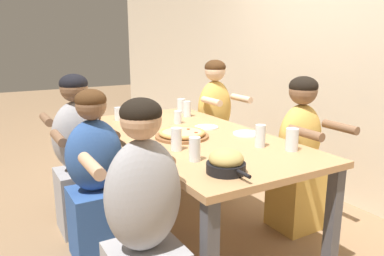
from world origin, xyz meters
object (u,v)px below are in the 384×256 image
object	(u,v)px
drinking_glass_h	(181,107)
drinking_glass_i	(119,114)
diner_near_right	(144,236)
drinking_glass_a	(178,117)
drinking_glass_c	(176,141)
drinking_glass_e	(195,149)
skillet_bowl	(226,162)
diner_far_left	(215,126)
empty_plate_b	(206,127)
drinking_glass_g	(133,126)
diner_near_center	(96,184)
pizza_board_main	(182,134)
diner_near_midleft	(79,161)
drinking_glass_d	(292,141)
drinking_glass_f	(187,110)
drinking_glass_b	(260,136)
empty_plate_a	(247,134)
diner_far_midright	(299,160)

from	to	relation	value
drinking_glass_h	drinking_glass_i	distance (m)	0.61
diner_near_right	drinking_glass_a	bearing A→B (deg)	55.81
drinking_glass_c	drinking_glass_e	xyz separation A→B (m)	(0.24, -0.01, 0.01)
skillet_bowl	diner_far_left	xyz separation A→B (m)	(-1.55, 0.95, -0.23)
empty_plate_b	drinking_glass_g	size ratio (longest dim) A/B	1.75
drinking_glass_e	diner_near_center	size ratio (longest dim) A/B	0.12
pizza_board_main	drinking_glass_e	bearing A→B (deg)	-20.53
drinking_glass_c	diner_near_midleft	bearing A→B (deg)	-148.67
drinking_glass_d	drinking_glass_g	xyz separation A→B (m)	(-0.93, -0.67, -0.01)
diner_near_center	diner_far_left	bearing A→B (deg)	28.81
drinking_glass_f	drinking_glass_a	bearing A→B (deg)	-44.85
drinking_glass_e	drinking_glass_i	distance (m)	1.27
drinking_glass_a	diner_near_right	bearing A→B (deg)	-34.19
drinking_glass_b	drinking_glass_a	bearing A→B (deg)	-171.00
drinking_glass_g	drinking_glass_i	world-z (taller)	drinking_glass_i
diner_near_midleft	diner_near_center	size ratio (longest dim) A/B	1.05
drinking_glass_h	diner_near_right	xyz separation A→B (m)	(1.56, -1.04, -0.27)
diner_near_center	drinking_glass_g	bearing A→B (deg)	37.07
drinking_glass_i	drinking_glass_f	bearing A→B (deg)	74.17
diner_far_left	empty_plate_b	bearing A→B (deg)	52.15
drinking_glass_a	diner_near_midleft	size ratio (longest dim) A/B	0.09
drinking_glass_b	drinking_glass_d	distance (m)	0.20
pizza_board_main	drinking_glass_h	xyz separation A→B (m)	(-0.80, 0.42, 0.03)
skillet_bowl	diner_far_left	bearing A→B (deg)	148.43
drinking_glass_h	drinking_glass_i	world-z (taller)	drinking_glass_h
diner_near_midleft	drinking_glass_e	bearing A→B (deg)	-65.66
empty_plate_a	drinking_glass_c	bearing A→B (deg)	-81.66
skillet_bowl	diner_far_midright	xyz separation A→B (m)	(-0.41, 0.95, -0.26)
drinking_glass_d	diner_near_center	xyz separation A→B (m)	(-0.65, -1.05, -0.29)
diner_near_right	skillet_bowl	bearing A→B (deg)	3.73
pizza_board_main	diner_near_midleft	world-z (taller)	diner_near_midleft
drinking_glass_d	drinking_glass_f	bearing A→B (deg)	-177.54
diner_far_midright	empty_plate_a	bearing A→B (deg)	-24.31
empty_plate_b	diner_near_right	size ratio (longest dim) A/B	0.16
diner_far_midright	empty_plate_b	bearing A→B (deg)	-43.34
drinking_glass_d	drinking_glass_e	bearing A→B (deg)	-101.57
drinking_glass_i	diner_far_midright	size ratio (longest dim) A/B	0.09
diner_near_center	diner_near_midleft	bearing A→B (deg)	90.00
empty_plate_a	drinking_glass_d	world-z (taller)	drinking_glass_d
skillet_bowl	drinking_glass_a	xyz separation A→B (m)	(-1.15, 0.33, -0.00)
drinking_glass_g	diner_near_right	distance (m)	1.18
empty_plate_b	drinking_glass_e	bearing A→B (deg)	-36.87
drinking_glass_a	drinking_glass_h	xyz separation A→B (m)	(-0.38, 0.24, 0.01)
drinking_glass_e	drinking_glass_h	xyz separation A→B (m)	(-1.28, 0.61, -0.01)
skillet_bowl	drinking_glass_e	xyz separation A→B (m)	(-0.25, -0.04, 0.01)
empty_plate_a	drinking_glass_a	xyz separation A→B (m)	(-0.57, -0.26, 0.05)
empty_plate_b	diner_near_right	xyz separation A→B (m)	(0.92, -0.92, -0.22)
drinking_glass_b	drinking_glass_d	xyz separation A→B (m)	(0.16, 0.12, -0.01)
drinking_glass_d	drinking_glass_h	bearing A→B (deg)	-179.35
drinking_glass_e	drinking_glass_h	size ratio (longest dim) A/B	1.05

